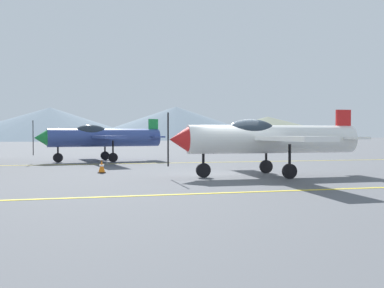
# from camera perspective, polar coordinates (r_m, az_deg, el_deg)

# --- Properties ---
(ground_plane) EXTENTS (400.00, 400.00, 0.00)m
(ground_plane) POSITION_cam_1_polar(r_m,az_deg,el_deg) (16.81, 4.95, -4.55)
(ground_plane) COLOR #54565B
(apron_line_near) EXTENTS (80.00, 0.16, 0.01)m
(apron_line_near) POSITION_cam_1_polar(r_m,az_deg,el_deg) (12.39, 11.73, -6.66)
(apron_line_near) COLOR yellow
(apron_line_near) RESTS_ON ground_plane
(apron_line_far) EXTENTS (80.00, 0.16, 0.01)m
(apron_line_far) POSITION_cam_1_polar(r_m,az_deg,el_deg) (24.43, -0.72, -2.70)
(apron_line_far) COLOR yellow
(apron_line_far) RESTS_ON ground_plane
(airplane_near) EXTENTS (8.09, 9.34, 2.81)m
(airplane_near) POSITION_cam_1_polar(r_m,az_deg,el_deg) (16.74, 10.50, 0.83)
(airplane_near) COLOR white
(airplane_near) RESTS_ON ground_plane
(airplane_mid) EXTENTS (8.21, 9.36, 2.81)m
(airplane_mid) POSITION_cam_1_polar(r_m,az_deg,el_deg) (26.42, -12.99, 0.99)
(airplane_mid) COLOR #33478C
(airplane_mid) RESTS_ON ground_plane
(traffic_cone_front) EXTENTS (0.36, 0.36, 0.59)m
(traffic_cone_front) POSITION_cam_1_polar(r_m,az_deg,el_deg) (18.35, -12.84, -3.18)
(traffic_cone_front) COLOR black
(traffic_cone_front) RESTS_ON ground_plane
(hill_centerleft) EXTENTS (67.03, 67.03, 10.82)m
(hill_centerleft) POSITION_cam_1_polar(r_m,az_deg,el_deg) (139.94, -19.69, 2.76)
(hill_centerleft) COLOR slate
(hill_centerleft) RESTS_ON ground_plane
(hill_centerright) EXTENTS (74.69, 74.69, 12.77)m
(hill_centerright) POSITION_cam_1_polar(r_m,az_deg,el_deg) (155.76, -2.31, 3.04)
(hill_centerright) COLOR slate
(hill_centerright) RESTS_ON ground_plane
(hill_right) EXTENTS (71.21, 71.21, 9.39)m
(hill_right) POSITION_cam_1_polar(r_m,az_deg,el_deg) (169.93, 10.82, 2.30)
(hill_right) COLOR slate
(hill_right) RESTS_ON ground_plane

